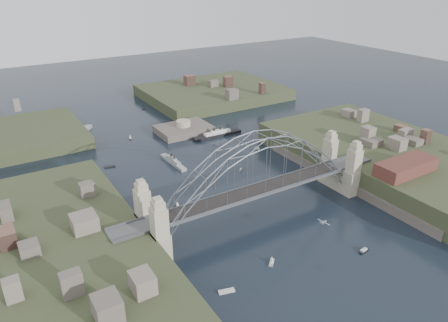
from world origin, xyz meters
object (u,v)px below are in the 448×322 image
wharf_shed (406,167)px  naval_cruiser_near (173,162)px  bridge (259,177)px  fort_island (184,133)px  ocean_liner (217,135)px  naval_cruiser_far (81,132)px

wharf_shed → naval_cruiser_near: 76.71m
bridge → naval_cruiser_near: bridge is taller
fort_island → ocean_liner: bearing=-48.6°
ocean_liner → fort_island: bearing=131.4°
naval_cruiser_near → naval_cruiser_far: bearing=113.4°
fort_island → naval_cruiser_near: size_ratio=1.37×
bridge → fort_island: bridge is taller
wharf_shed → ocean_liner: size_ratio=0.92×
naval_cruiser_far → ocean_liner: 57.53m
wharf_shed → ocean_liner: (-22.06, 72.72, -9.17)m
bridge → naval_cruiser_near: size_ratio=5.23×
bridge → ocean_liner: bearing=69.5°
fort_island → naval_cruiser_near: fort_island is taller
bridge → naval_cruiser_far: bearing=105.7°
bridge → wharf_shed: (44.00, -14.00, -2.32)m
bridge → wharf_shed: 46.23m
fort_island → ocean_liner: (9.94, -11.28, 1.17)m
fort_island → wharf_shed: 90.48m
naval_cruiser_near → fort_island: bearing=56.3°
ocean_liner → bridge: bearing=-110.5°
bridge → naval_cruiser_near: 45.84m
bridge → ocean_liner: bridge is taller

